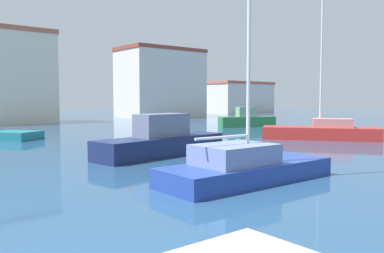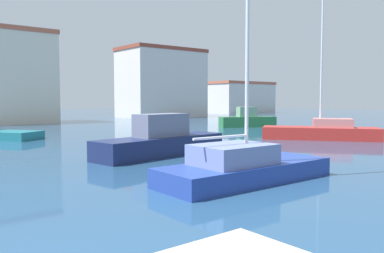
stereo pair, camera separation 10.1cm
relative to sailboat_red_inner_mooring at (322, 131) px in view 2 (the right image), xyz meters
name	(u,v)px [view 2 (the right image)]	position (x,y,z in m)	size (l,w,h in m)	color
water	(151,136)	(-7.63, 9.06, -0.56)	(160.00, 160.00, 0.00)	navy
sailboat_red_inner_mooring	(322,131)	(0.00, 0.00, 0.00)	(6.17, 7.24, 10.31)	#B22823
motorboat_navy_outer_mooring	(162,141)	(-12.66, 0.38, 0.11)	(7.32, 2.98, 1.99)	#19234C
sailboat_green_near_pier	(247,120)	(4.78, 11.30, 0.15)	(5.54, 3.42, 7.16)	#28703D
sailboat_blue_far_left	(243,166)	(-14.08, -6.32, -0.04)	(6.24, 2.21, 9.17)	#233D93
yacht_club	(2,76)	(-12.03, 31.90, 4.58)	(10.34, 6.91, 10.27)	beige
harbor_office	(162,83)	(10.36, 33.92, 4.48)	(12.00, 7.40, 10.07)	beige
waterfront_apartments	(238,97)	(32.81, 40.26, 2.45)	(12.99, 8.17, 6.00)	beige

